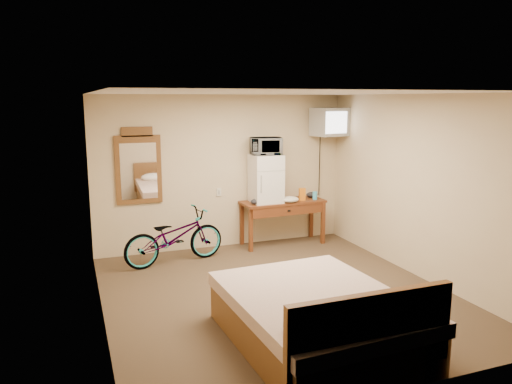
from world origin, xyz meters
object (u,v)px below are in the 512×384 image
Objects in this scene: mini_fridge at (266,178)px; blue_cup at (315,195)px; desk at (284,208)px; microwave at (266,146)px; crt_television at (330,122)px; bicycle at (174,237)px; bed at (319,319)px; wall_mirror at (138,167)px.

blue_cup is at bearing -6.63° from mini_fridge.
microwave is at bearing 172.54° from desk.
crt_television is at bearing -0.91° from mini_fridge.
desk is 1.09m from microwave.
bicycle is 0.72× the size of bed.
bicycle is at bearing 105.08° from bed.
desk is 0.66× the size of bed.
crt_television is 3.24m from wall_mirror.
mini_fridge reaches higher than desk.
wall_mirror reaches higher than blue_cup.
desk is 0.91× the size of bicycle.
crt_television is 4.28m from bed.
blue_cup is at bearing 63.56° from bed.
crt_television is (1.15, -0.02, 0.37)m from microwave.
desk is 2.21× the size of crt_television.
microwave is 1.20m from crt_television.
blue_cup is (0.55, -0.06, 0.18)m from desk.
bicycle is (-2.76, -0.34, -1.64)m from crt_television.
microwave is 0.23× the size of bed.
bed is (-1.93, -3.39, -1.75)m from crt_television.
desk is 10.44× the size of blue_cup.
bicycle is (0.40, -0.59, -0.99)m from wall_mirror.
crt_television is at bearing -4.56° from wall_mirror.
bicycle is (-2.47, -0.26, -0.41)m from blue_cup.
wall_mirror is 0.76× the size of bicycle.
desk is at bearing -91.94° from bicycle.
blue_cup is 2.52m from bicycle.
microwave is 0.42× the size of wall_mirror.
wall_mirror is 0.55× the size of bed.
desk is 1.96m from bicycle.
wall_mirror is at bearing 173.37° from blue_cup.
mini_fridge is 0.92m from blue_cup.
microwave reaches higher than desk.
mini_fridge is 0.53m from microwave.
crt_television reaches higher than desk.
wall_mirror is (-3.16, 0.25, -0.65)m from crt_television.
mini_fridge reaches higher than blue_cup.
desk is at bearing 6.00° from microwave.
crt_television is 0.54× the size of wall_mirror.
microwave reaches higher than blue_cup.
crt_television is at bearing 15.77° from blue_cup.
wall_mirror reaches higher than mini_fridge.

